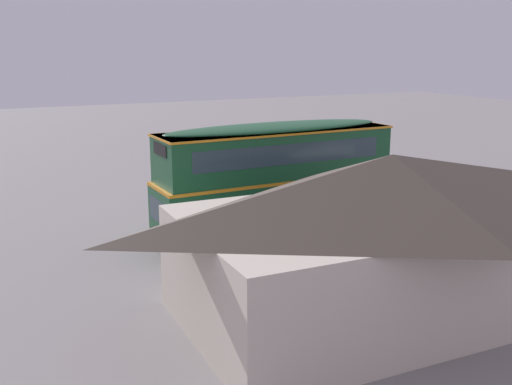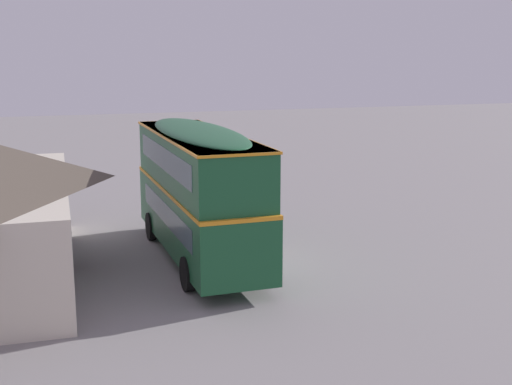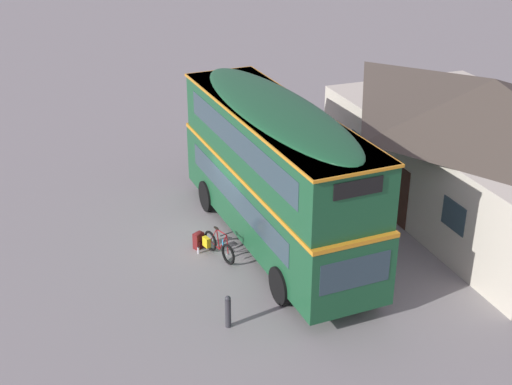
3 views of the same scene
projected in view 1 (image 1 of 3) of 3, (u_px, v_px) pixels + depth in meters
The scene contains 7 objects.
ground_plane at pixel (281, 227), 26.83m from camera, with size 120.00×120.00×0.00m, color gray.
double_decker_bus at pixel (275, 176), 24.69m from camera, with size 10.09×2.84×4.79m.
touring_bicycle at pixel (252, 218), 26.90m from camera, with size 1.67×0.71×1.04m.
backpack_on_ground at pixel (263, 215), 27.57m from camera, with size 0.35×0.39×0.59m.
water_bottle_clear_plastic at pixel (255, 219), 27.57m from camera, with size 0.07×0.07×0.24m.
pub_building at pixel (388, 233), 17.87m from camera, with size 12.57×7.17×4.78m.
kerb_bollard at pixel (168, 220), 26.12m from camera, with size 0.16×0.16×0.97m.
Camera 1 is at (12.40, 22.55, 7.82)m, focal length 42.57 mm.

